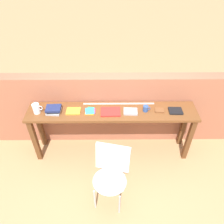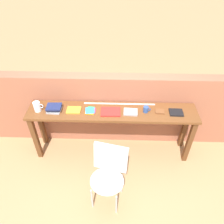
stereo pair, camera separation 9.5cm
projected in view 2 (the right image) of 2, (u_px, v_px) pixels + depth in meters
The scene contains 14 objects.
ground_plane at pixel (112, 164), 3.54m from camera, with size 40.00×40.00×0.00m, color tan.
brick_wall_back at pixel (113, 109), 3.62m from camera, with size 6.00×0.20×1.26m, color #9E5B42.
sideboard at pixel (112, 118), 3.29m from camera, with size 2.50×0.44×0.88m.
chair_white_moulded at pixel (108, 173), 2.80m from camera, with size 0.53×0.54×0.89m.
pitcher_white at pixel (37, 106), 3.15m from camera, with size 0.14×0.10×0.18m.
book_stack_leftmost at pixel (54, 108), 3.17m from camera, with size 0.22×0.19×0.08m.
magazine_cycling at pixel (74, 110), 3.20m from camera, with size 0.21×0.16×0.02m, color gold.
pamphlet_pile_colourful at pixel (90, 110), 3.19m from camera, with size 0.16×0.19×0.01m.
book_open_centre at pixel (111, 112), 3.17m from camera, with size 0.29×0.21×0.02m, color red.
book_grey_hardcover at pixel (131, 112), 3.16m from camera, with size 0.20×0.15×0.03m, color #9E9EA3.
mug at pixel (146, 109), 3.15m from camera, with size 0.11×0.08×0.09m.
leather_journal_brown at pixel (160, 111), 3.17m from camera, with size 0.13×0.10×0.02m, color brown.
book_repair_rightmost at pixel (176, 112), 3.15m from camera, with size 0.19×0.16×0.02m, color black.
ruler_metal_back_edge at pixel (119, 104), 3.32m from camera, with size 1.08×0.03×0.00m, color silver.
Camera 2 is at (0.08, -2.15, 2.93)m, focal length 35.00 mm.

